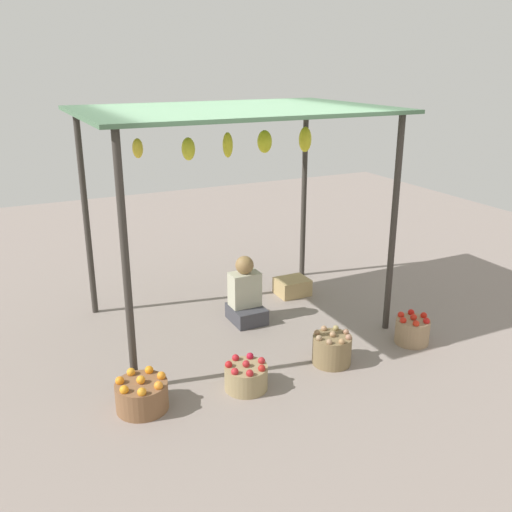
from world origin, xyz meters
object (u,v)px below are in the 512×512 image
(basket_red_tomatoes, at_px, (412,330))
(wooden_crate_near_vendor, at_px, (292,287))
(basket_oranges, at_px, (142,395))
(basket_red_apples, at_px, (246,376))
(vendor_person, at_px, (246,296))
(basket_potatoes, at_px, (332,349))

(basket_red_tomatoes, height_order, wooden_crate_near_vendor, basket_red_tomatoes)
(basket_oranges, distance_m, basket_red_tomatoes, 2.92)
(basket_oranges, xyz_separation_m, basket_red_apples, (0.95, -0.10, -0.01))
(vendor_person, xyz_separation_m, wooden_crate_near_vendor, (0.87, 0.44, -0.19))
(vendor_person, bearing_deg, basket_potatoes, -74.57)
(basket_potatoes, distance_m, basket_red_tomatoes, 1.01)
(basket_oranges, distance_m, wooden_crate_near_vendor, 2.94)
(basket_red_tomatoes, bearing_deg, basket_oranges, 178.83)
(basket_oranges, xyz_separation_m, basket_red_tomatoes, (2.92, -0.06, 0.01))
(basket_red_apples, xyz_separation_m, basket_red_tomatoes, (1.98, 0.04, 0.02))
(basket_oranges, height_order, basket_red_apples, basket_oranges)
(basket_oranges, height_order, wooden_crate_near_vendor, basket_oranges)
(basket_red_tomatoes, bearing_deg, wooden_crate_near_vendor, 106.12)
(vendor_person, bearing_deg, basket_red_tomatoes, -43.22)
(basket_oranges, distance_m, basket_potatoes, 1.91)
(basket_oranges, relative_size, basket_potatoes, 1.17)
(vendor_person, relative_size, basket_red_tomatoes, 2.16)
(vendor_person, distance_m, basket_oranges, 1.99)
(basket_potatoes, bearing_deg, basket_red_tomatoes, -0.40)
(basket_oranges, relative_size, basket_red_apples, 1.14)
(basket_red_apples, relative_size, basket_potatoes, 1.03)
(basket_red_apples, xyz_separation_m, wooden_crate_near_vendor, (1.48, 1.76, -0.02))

